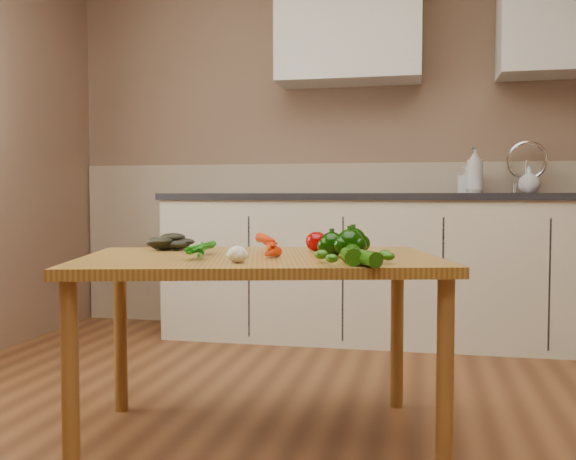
# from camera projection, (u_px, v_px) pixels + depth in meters

# --- Properties ---
(room) EXTENTS (4.04, 5.04, 2.64)m
(room) POSITION_uv_depth(u_px,v_px,m) (301.00, 76.00, 1.95)
(room) COLOR brown
(room) RESTS_ON ground
(counter_run) EXTENTS (2.84, 0.64, 1.14)m
(counter_run) POSITION_uv_depth(u_px,v_px,m) (396.00, 266.00, 3.91)
(counter_run) COLOR beige
(counter_run) RESTS_ON ground
(upper_cabinets) EXTENTS (2.15, 0.35, 0.70)m
(upper_cabinets) POSITION_uv_depth(u_px,v_px,m) (449.00, 21.00, 3.90)
(upper_cabinets) COLOR silver
(upper_cabinets) RESTS_ON room
(table) EXTENTS (1.41, 1.09, 0.67)m
(table) POSITION_uv_depth(u_px,v_px,m) (260.00, 277.00, 2.29)
(table) COLOR #AA7931
(table) RESTS_ON ground
(soap_bottle_a) EXTENTS (0.15, 0.15, 0.28)m
(soap_bottle_a) POSITION_uv_depth(u_px,v_px,m) (475.00, 170.00, 3.89)
(soap_bottle_a) COLOR silver
(soap_bottle_a) RESTS_ON counter_run
(soap_bottle_b) EXTENTS (0.11, 0.11, 0.17)m
(soap_bottle_b) POSITION_uv_depth(u_px,v_px,m) (466.00, 180.00, 3.97)
(soap_bottle_b) COLOR silver
(soap_bottle_b) RESTS_ON counter_run
(soap_bottle_c) EXTENTS (0.14, 0.14, 0.16)m
(soap_bottle_c) POSITION_uv_depth(u_px,v_px,m) (529.00, 180.00, 3.87)
(soap_bottle_c) COLOR silver
(soap_bottle_c) RESTS_ON counter_run
(carrot_bunch) EXTENTS (0.27, 0.23, 0.06)m
(carrot_bunch) POSITION_uv_depth(u_px,v_px,m) (247.00, 248.00, 2.25)
(carrot_bunch) COLOR red
(carrot_bunch) RESTS_ON table
(leafy_greens) EXTENTS (0.18, 0.16, 0.09)m
(leafy_greens) POSITION_uv_depth(u_px,v_px,m) (172.00, 239.00, 2.54)
(leafy_greens) COLOR black
(leafy_greens) RESTS_ON table
(garlic_bulb) EXTENTS (0.06, 0.06, 0.05)m
(garlic_bulb) POSITION_uv_depth(u_px,v_px,m) (237.00, 254.00, 2.04)
(garlic_bulb) COLOR white
(garlic_bulb) RESTS_ON table
(pepper_a) EXTENTS (0.09, 0.09, 0.09)m
(pepper_a) POSITION_uv_depth(u_px,v_px,m) (332.00, 244.00, 2.25)
(pepper_a) COLOR black
(pepper_a) RESTS_ON table
(pepper_b) EXTENTS (0.10, 0.10, 0.10)m
(pepper_b) POSITION_uv_depth(u_px,v_px,m) (353.00, 242.00, 2.28)
(pepper_b) COLOR black
(pepper_b) RESTS_ON table
(pepper_c) EXTENTS (0.10, 0.10, 0.10)m
(pepper_c) POSITION_uv_depth(u_px,v_px,m) (350.00, 244.00, 2.21)
(pepper_c) COLOR black
(pepper_c) RESTS_ON table
(tomato_a) EXTENTS (0.08, 0.08, 0.08)m
(tomato_a) POSITION_uv_depth(u_px,v_px,m) (316.00, 242.00, 2.47)
(tomato_a) COLOR #870302
(tomato_a) RESTS_ON table
(tomato_b) EXTENTS (0.07, 0.07, 0.06)m
(tomato_b) POSITION_uv_depth(u_px,v_px,m) (336.00, 242.00, 2.51)
(tomato_b) COLOR #C35504
(tomato_b) RESTS_ON table
(tomato_c) EXTENTS (0.06, 0.06, 0.06)m
(tomato_c) POSITION_uv_depth(u_px,v_px,m) (346.00, 245.00, 2.42)
(tomato_c) COLOR #C35504
(tomato_c) RESTS_ON table
(zucchini_a) EXTENTS (0.08, 0.21, 0.06)m
(zucchini_a) POSITION_uv_depth(u_px,v_px,m) (353.00, 255.00, 2.03)
(zucchini_a) COLOR #184D08
(zucchini_a) RESTS_ON table
(zucchini_b) EXTENTS (0.15, 0.19, 0.05)m
(zucchini_b) POSITION_uv_depth(u_px,v_px,m) (361.00, 257.00, 1.97)
(zucchini_b) COLOR #184D08
(zucchini_b) RESTS_ON table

